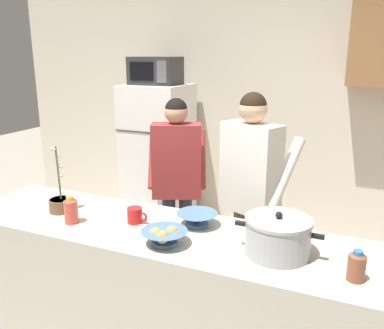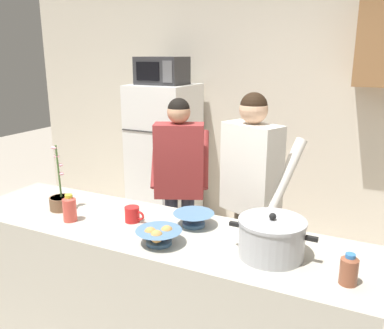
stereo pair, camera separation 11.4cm
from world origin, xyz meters
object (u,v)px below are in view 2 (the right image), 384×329
at_px(microwave, 162,71).
at_px(person_near_pot, 179,171).
at_px(coffee_mug, 133,214).
at_px(empty_bowl, 194,218).
at_px(cooking_pot, 271,238).
at_px(bottle_near_edge, 70,208).
at_px(refrigerator, 165,158).
at_px(person_by_sink, 252,181).
at_px(potted_orchid, 61,200).
at_px(bread_bowl, 159,235).
at_px(bottle_mid_counter, 349,269).

bearing_deg(microwave, person_near_pot, -53.15).
distance_m(coffee_mug, empty_bowl, 0.38).
xyz_separation_m(cooking_pot, bottle_near_edge, (-1.23, -0.10, -0.02)).
distance_m(person_near_pot, empty_bowl, 0.97).
relative_size(refrigerator, person_by_sink, 0.96).
bearing_deg(microwave, potted_orchid, -81.14).
bearing_deg(bread_bowl, coffee_mug, 147.20).
distance_m(coffee_mug, bottle_near_edge, 0.39).
distance_m(bottle_near_edge, potted_orchid, 0.22).
bearing_deg(person_near_pot, bottle_mid_counter, -37.39).
distance_m(cooking_pot, empty_bowl, 0.54).
height_order(person_by_sink, potted_orchid, person_by_sink).
distance_m(person_by_sink, coffee_mug, 0.91).
bearing_deg(potted_orchid, bread_bowl, -10.63).
bearing_deg(coffee_mug, potted_orchid, -176.27).
xyz_separation_m(person_near_pot, bread_bowl, (0.46, -1.12, -0.01)).
bearing_deg(bottle_near_edge, microwave, 103.52).
bearing_deg(refrigerator, coffee_mug, -65.72).
bearing_deg(refrigerator, potted_orchid, -81.24).
xyz_separation_m(bottle_near_edge, bottle_mid_counter, (1.61, -0.00, -0.01)).
distance_m(bread_bowl, potted_orchid, 0.85).
relative_size(person_by_sink, bottle_near_edge, 9.74).
distance_m(person_by_sink, empty_bowl, 0.66).
height_order(person_by_sink, bread_bowl, person_by_sink).
distance_m(microwave, person_by_sink, 1.84).
xyz_separation_m(bread_bowl, potted_orchid, (-0.84, 0.16, 0.01)).
bearing_deg(cooking_pot, person_by_sink, 114.51).
bearing_deg(bread_bowl, bottle_near_edge, 176.97).
bearing_deg(empty_bowl, refrigerator, 124.60).
bearing_deg(bottle_mid_counter, refrigerator, 136.32).
xyz_separation_m(refrigerator, potted_orchid, (0.29, -1.86, 0.18)).
bearing_deg(bottle_near_edge, person_by_sink, 46.44).
distance_m(person_near_pot, bottle_mid_counter, 1.79).
bearing_deg(bottle_near_edge, empty_bowl, 20.55).
bearing_deg(person_by_sink, microwave, 141.62).
xyz_separation_m(person_near_pot, bottle_mid_counter, (1.42, -1.09, 0.02)).
bearing_deg(bread_bowl, refrigerator, 119.05).
bearing_deg(bread_bowl, cooking_pot, 13.50).
distance_m(person_by_sink, bottle_mid_counter, 1.18).
xyz_separation_m(person_near_pot, person_by_sink, (0.68, -0.18, 0.06)).
height_order(person_by_sink, cooking_pot, person_by_sink).
distance_m(microwave, coffee_mug, 2.13).
bearing_deg(bottle_near_edge, cooking_pot, 4.86).
height_order(microwave, bottle_near_edge, microwave).
xyz_separation_m(person_by_sink, empty_bowl, (-0.15, -0.64, -0.07)).
distance_m(microwave, person_near_pot, 1.34).
bearing_deg(bottle_mid_counter, person_by_sink, 129.41).
bearing_deg(empty_bowl, coffee_mug, -163.04).
relative_size(microwave, bottle_near_edge, 2.81).
relative_size(person_near_pot, bottle_near_edge, 9.23).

